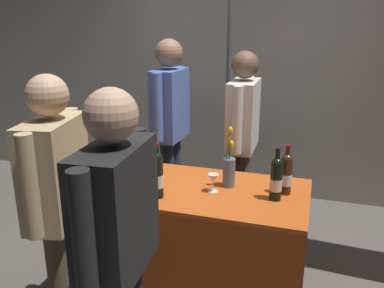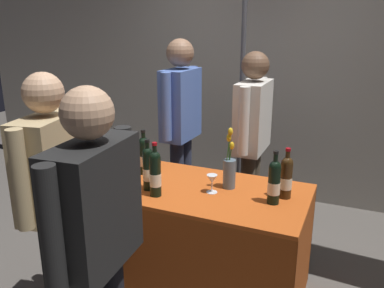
{
  "view_description": "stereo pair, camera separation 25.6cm",
  "coord_description": "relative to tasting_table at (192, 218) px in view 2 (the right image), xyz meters",
  "views": [
    {
      "loc": [
        0.75,
        -2.34,
        1.8
      ],
      "look_at": [
        0.0,
        0.0,
        1.05
      ],
      "focal_mm": 37.26,
      "sensor_mm": 36.0,
      "label": 1
    },
    {
      "loc": [
        0.98,
        -2.25,
        1.8
      ],
      "look_at": [
        0.0,
        0.0,
        1.05
      ],
      "focal_mm": 37.26,
      "sensor_mm": 36.0,
      "label": 2
    }
  ],
  "objects": [
    {
      "name": "ground_plane",
      "position": [
        0.0,
        0.0,
        -0.52
      ],
      "size": [
        12.0,
        12.0,
        0.0
      ],
      "primitive_type": "plane",
      "color": "#514C47"
    },
    {
      "name": "back_partition",
      "position": [
        0.0,
        1.83,
        0.86
      ],
      "size": [
        7.36,
        0.12,
        2.75
      ],
      "primitive_type": "cube",
      "color": "#9E998E",
      "rests_on": "ground_plane"
    },
    {
      "name": "tasting_table",
      "position": [
        0.0,
        0.0,
        0.0
      ],
      "size": [
        1.52,
        0.76,
        0.75
      ],
      "color": "#B74C19",
      "rests_on": "ground_plane"
    },
    {
      "name": "featured_wine_bottle",
      "position": [
        -0.42,
        0.09,
        0.37
      ],
      "size": [
        0.08,
        0.08,
        0.33
      ],
      "color": "black",
      "rests_on": "tasting_table"
    },
    {
      "name": "display_bottle_0",
      "position": [
        0.6,
        0.08,
        0.37
      ],
      "size": [
        0.08,
        0.08,
        0.32
      ],
      "color": "#38230F",
      "rests_on": "tasting_table"
    },
    {
      "name": "display_bottle_1",
      "position": [
        -0.16,
        -0.22,
        0.38
      ],
      "size": [
        0.07,
        0.07,
        0.35
      ],
      "color": "black",
      "rests_on": "tasting_table"
    },
    {
      "name": "display_bottle_2",
      "position": [
        0.55,
        -0.03,
        0.37
      ],
      "size": [
        0.07,
        0.07,
        0.33
      ],
      "color": "black",
      "rests_on": "tasting_table"
    },
    {
      "name": "display_bottle_3",
      "position": [
        -0.25,
        -0.15,
        0.38
      ],
      "size": [
        0.07,
        0.07,
        0.34
      ],
      "color": "black",
      "rests_on": "tasting_table"
    },
    {
      "name": "wine_glass_near_vendor",
      "position": [
        0.15,
        -0.03,
        0.32
      ],
      "size": [
        0.07,
        0.07,
        0.12
      ],
      "color": "silver",
      "rests_on": "tasting_table"
    },
    {
      "name": "wine_glass_mid",
      "position": [
        -0.57,
        -0.13,
        0.33
      ],
      "size": [
        0.08,
        0.08,
        0.15
      ],
      "color": "silver",
      "rests_on": "tasting_table"
    },
    {
      "name": "flower_vase",
      "position": [
        0.23,
        0.09,
        0.35
      ],
      "size": [
        0.08,
        0.08,
        0.42
      ],
      "color": "slate",
      "rests_on": "tasting_table"
    },
    {
      "name": "brochure_stand",
      "position": [
        -0.43,
        -0.23,
        0.29
      ],
      "size": [
        0.14,
        0.09,
        0.13
      ],
      "primitive_type": "cube",
      "rotation": [
        -0.07,
        0.0,
        3.67
      ],
      "color": "silver",
      "rests_on": "tasting_table"
    },
    {
      "name": "vendor_presenter",
      "position": [
        0.18,
        0.81,
        0.44
      ],
      "size": [
        0.22,
        0.64,
        1.59
      ],
      "rotation": [
        0.0,
        0.0,
        -1.55
      ],
      "color": "#4C4233",
      "rests_on": "ground_plane"
    },
    {
      "name": "vendor_assistant",
      "position": [
        -0.44,
        0.77,
        0.49
      ],
      "size": [
        0.23,
        0.58,
        1.68
      ],
      "rotation": [
        0.0,
        0.0,
        -1.59
      ],
      "color": "#2D3347",
      "rests_on": "ground_plane"
    },
    {
      "name": "taster_foreground_right",
      "position": [
        -0.0,
        -1.02,
        0.42
      ],
      "size": [
        0.24,
        0.62,
        1.57
      ],
      "rotation": [
        0.0,
        0.0,
        1.65
      ],
      "color": "black",
      "rests_on": "ground_plane"
    },
    {
      "name": "taster_foreground_left",
      "position": [
        -0.53,
        -0.69,
        0.42
      ],
      "size": [
        0.3,
        0.61,
        1.56
      ],
      "rotation": [
        0.0,
        0.0,
        1.78
      ],
      "color": "#4C4233",
      "rests_on": "ground_plane"
    },
    {
      "name": "booth_signpost",
      "position": [
        -0.03,
        1.19,
        0.87
      ],
      "size": [
        0.49,
        0.04,
        2.28
      ],
      "color": "#47474C",
      "rests_on": "ground_plane"
    }
  ]
}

